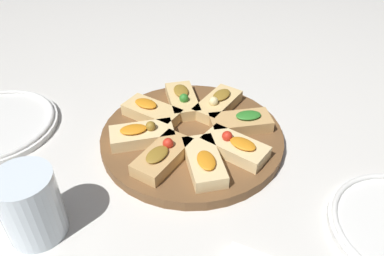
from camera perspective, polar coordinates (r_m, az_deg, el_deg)
name	(u,v)px	position (r m, az deg, el deg)	size (l,w,h in m)	color
ground_plane	(192,141)	(0.66, 0.00, -1.99)	(3.00, 3.00, 0.00)	silver
serving_board	(192,137)	(0.65, 0.00, -1.38)	(0.32, 0.32, 0.02)	brown
focaccia_slice_0	(204,161)	(0.58, 1.86, -5.11)	(0.09, 0.12, 0.03)	#E5C689
focaccia_slice_1	(235,147)	(0.60, 6.60, -2.87)	(0.12, 0.08, 0.04)	#E5C689
focaccia_slice_2	(241,122)	(0.66, 7.48, 0.88)	(0.12, 0.09, 0.03)	tan
focaccia_slice_3	(218,104)	(0.70, 3.94, 3.72)	(0.08, 0.12, 0.04)	#DBB775
focaccia_slice_4	(182,100)	(0.71, -1.48, 4.30)	(0.09, 0.12, 0.04)	#DBB775
focaccia_slice_5	(152,112)	(0.68, -6.17, 2.50)	(0.12, 0.08, 0.03)	#DBB775
focaccia_slice_6	(142,134)	(0.63, -7.66, -0.96)	(0.12, 0.09, 0.04)	#E5C689
focaccia_slice_7	(162,156)	(0.59, -4.52, -4.26)	(0.08, 0.12, 0.04)	tan
water_glass	(31,205)	(0.53, -23.38, -10.76)	(0.08, 0.08, 0.10)	silver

